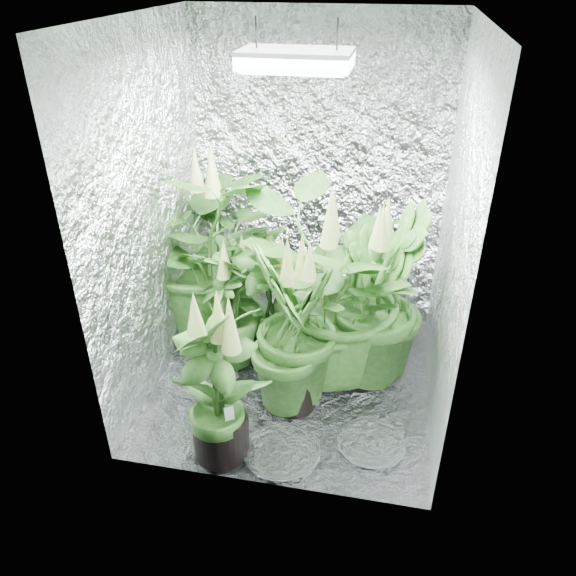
% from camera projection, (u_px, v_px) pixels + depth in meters
% --- Properties ---
extents(ground, '(1.60, 1.60, 0.00)m').
position_uv_depth(ground, '(294.00, 379.00, 3.42)').
color(ground, silver).
rests_on(ground, ground).
extents(walls, '(1.62, 1.62, 2.00)m').
position_uv_depth(walls, '(295.00, 229.00, 2.91)').
color(walls, silver).
rests_on(walls, ground).
extents(ceiling, '(1.60, 1.60, 0.01)m').
position_uv_depth(ceiling, '(296.00, 16.00, 2.40)').
color(ceiling, silver).
rests_on(ceiling, walls).
extents(grow_lamp, '(0.50, 0.30, 0.22)m').
position_uv_depth(grow_lamp, '(296.00, 60.00, 2.49)').
color(grow_lamp, gray).
rests_on(grow_lamp, ceiling).
extents(plant_a, '(1.11, 1.11, 1.28)m').
position_uv_depth(plant_a, '(209.00, 248.00, 3.59)').
color(plant_a, black).
rests_on(plant_a, ground).
extents(plant_b, '(0.57, 0.57, 0.90)m').
position_uv_depth(plant_b, '(269.00, 304.00, 3.39)').
color(plant_b, black).
rests_on(plant_b, ground).
extents(plant_c, '(0.76, 0.76, 1.17)m').
position_uv_depth(plant_c, '(381.00, 298.00, 3.19)').
color(plant_c, black).
rests_on(plant_c, ground).
extents(plant_d, '(0.54, 0.54, 0.87)m').
position_uv_depth(plant_d, '(226.00, 310.00, 3.37)').
color(plant_d, black).
rests_on(plant_d, ground).
extents(plant_e, '(1.40, 1.40, 1.23)m').
position_uv_depth(plant_e, '(336.00, 294.00, 3.15)').
color(plant_e, black).
rests_on(plant_e, ground).
extents(plant_f, '(0.66, 0.66, 1.00)m').
position_uv_depth(plant_f, '(217.00, 384.00, 2.69)').
color(plant_f, black).
rests_on(plant_f, ground).
extents(plant_g, '(0.61, 0.61, 1.09)m').
position_uv_depth(plant_g, '(293.00, 331.00, 2.97)').
color(plant_g, black).
rests_on(plant_g, ground).
extents(circulation_fan, '(0.17, 0.28, 0.33)m').
position_uv_depth(circulation_fan, '(401.00, 315.00, 3.78)').
color(circulation_fan, black).
rests_on(circulation_fan, ground).
extents(plant_label, '(0.05, 0.04, 0.07)m').
position_uv_depth(plant_label, '(229.00, 414.00, 2.73)').
color(plant_label, white).
rests_on(plant_label, plant_f).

